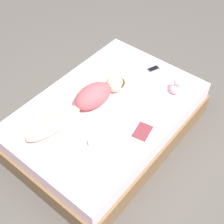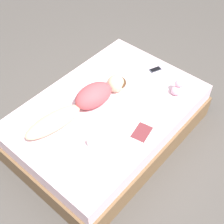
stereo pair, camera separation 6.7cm
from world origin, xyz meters
The scene contains 7 objects.
ground_plane centered at (0.00, 0.00, 0.00)m, with size 12.00×12.00×0.00m, color #4C4742.
bed centered at (0.00, 0.00, 0.25)m, with size 1.52×2.20×0.51m.
person centered at (-0.16, -0.18, 0.61)m, with size 0.41×1.32×0.24m.
open_magazine centered at (0.41, -0.07, 0.51)m, with size 0.54×0.42×0.01m.
coffee_mug centered at (0.24, -0.50, 0.55)m, with size 0.12×0.09×0.08m.
cell_phone centered at (0.04, 0.86, 0.51)m, with size 0.12×0.17×0.01m.
plush_toy centered at (0.47, 0.68, 0.60)m, with size 0.12×0.15×0.18m.
Camera 2 is at (1.60, -1.76, 3.04)m, focal length 50.00 mm.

